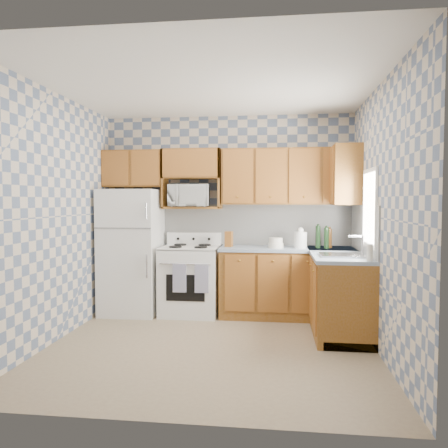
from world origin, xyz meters
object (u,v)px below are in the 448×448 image
(microwave, at_px, (189,196))
(electric_kettle, at_px, (301,240))
(refrigerator, at_px, (132,252))
(stove_body, at_px, (190,281))

(microwave, xyz_separation_m, electric_kettle, (1.49, -0.16, -0.58))
(electric_kettle, bearing_deg, microwave, 173.98)
(refrigerator, bearing_deg, electric_kettle, -0.53)
(stove_body, bearing_deg, refrigerator, -178.22)
(refrigerator, height_order, electric_kettle, refrigerator)
(refrigerator, relative_size, stove_body, 1.87)
(refrigerator, bearing_deg, microwave, 10.06)
(refrigerator, bearing_deg, stove_body, 1.78)
(refrigerator, distance_m, electric_kettle, 2.27)
(refrigerator, height_order, microwave, microwave)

